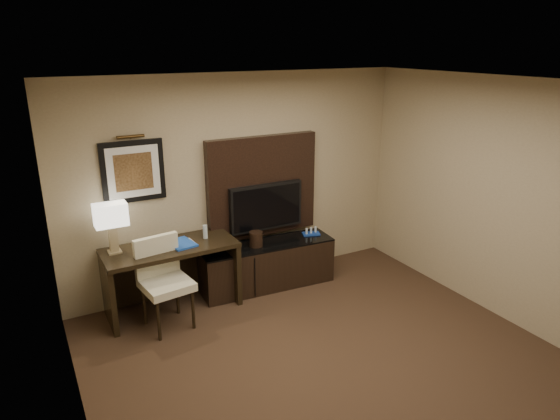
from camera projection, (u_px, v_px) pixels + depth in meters
floor at (352, 385)px, 4.65m from camera, size 4.50×5.00×0.01m
ceiling at (368, 88)px, 3.79m from camera, size 4.50×5.00×0.01m
wall_back at (239, 182)px, 6.30m from camera, size 4.50×0.01×2.70m
wall_left at (77, 318)px, 3.20m from camera, size 0.01×5.00×2.70m
wall_right at (532, 211)px, 5.24m from camera, size 0.01×5.00×2.70m
desk at (172, 278)px, 5.84m from camera, size 1.52×0.68×0.81m
credenza at (267, 265)px, 6.44m from camera, size 1.75×0.59×0.59m
tv_wall_panel at (262, 186)px, 6.41m from camera, size 1.50×0.12×1.30m
tv at (266, 207)px, 6.41m from camera, size 1.00×0.08×0.60m
artwork at (133, 171)px, 5.60m from camera, size 0.70×0.04×0.70m
picture_light at (130, 137)px, 5.44m from camera, size 0.04×0.04×0.30m
desk_chair at (167, 284)px, 5.44m from camera, size 0.57×0.64×1.05m
table_lamp at (112, 228)px, 5.45m from camera, size 0.40×0.29×0.58m
desk_phone at (153, 246)px, 5.60m from camera, size 0.23×0.21×0.10m
blue_folder at (181, 243)px, 5.76m from camera, size 0.31×0.38×0.02m
book at (179, 236)px, 5.70m from camera, size 0.17×0.03×0.22m
water_bottle at (205, 232)px, 5.92m from camera, size 0.06×0.06×0.17m
ice_bucket at (256, 239)px, 6.24m from camera, size 0.22×0.22×0.19m
minibar_tray at (311, 232)px, 6.64m from camera, size 0.26×0.20×0.08m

